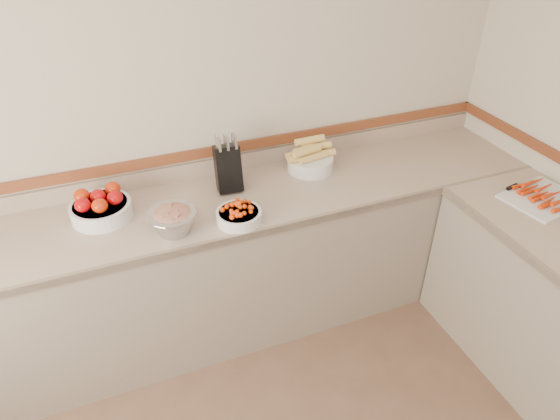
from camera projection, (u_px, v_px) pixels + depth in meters
name	position (u px, v px, depth m)	size (l,w,h in m)	color
back_wall	(176.00, 115.00, 2.70)	(4.00, 4.00, 0.00)	beige
counter_back	(204.00, 270.00, 2.92)	(4.00, 0.65, 1.08)	tan
knife_block	(228.00, 167.00, 2.76)	(0.15, 0.18, 0.34)	black
tomato_bowl	(100.00, 207.00, 2.56)	(0.31, 0.31, 0.15)	white
cherry_tomato_bowl	(239.00, 214.00, 2.54)	(0.24, 0.24, 0.13)	white
corn_bowl	(310.00, 159.00, 2.97)	(0.30, 0.28, 0.20)	white
rhubarb_bowl	(173.00, 220.00, 2.45)	(0.25, 0.25, 0.14)	#B2B2BA
cutting_board	(543.00, 197.00, 2.73)	(0.45, 0.38, 0.06)	silver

